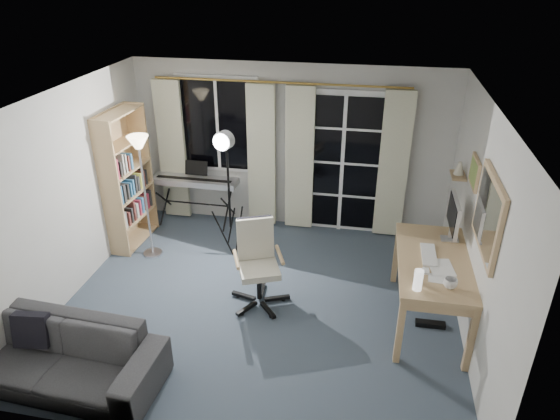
% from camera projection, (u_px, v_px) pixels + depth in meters
% --- Properties ---
extents(floor, '(4.50, 4.00, 0.02)m').
position_uv_depth(floor, '(261.00, 302.00, 5.91)').
color(floor, '#384352').
rests_on(floor, ground).
extents(window, '(1.20, 0.08, 1.40)m').
position_uv_depth(window, '(218.00, 124.00, 7.13)').
color(window, white).
rests_on(window, floor).
extents(french_door, '(1.32, 0.09, 2.11)m').
position_uv_depth(french_door, '(342.00, 164.00, 7.04)').
color(french_door, white).
rests_on(french_door, floor).
extents(curtains, '(3.60, 0.07, 2.13)m').
position_uv_depth(curtains, '(280.00, 158.00, 7.08)').
color(curtains, gold).
rests_on(curtains, floor).
extents(bookshelf, '(0.35, 0.90, 1.90)m').
position_uv_depth(bookshelf, '(124.00, 183.00, 6.77)').
color(bookshelf, tan).
rests_on(bookshelf, floor).
extents(torchiere_lamp, '(0.29, 0.29, 1.69)m').
position_uv_depth(torchiere_lamp, '(141.00, 161.00, 6.23)').
color(torchiere_lamp, '#B2B2B7').
rests_on(torchiere_lamp, floor).
extents(keyboard_piano, '(1.27, 0.62, 0.92)m').
position_uv_depth(keyboard_piano, '(195.00, 182.00, 7.31)').
color(keyboard_piano, black).
rests_on(keyboard_piano, floor).
extents(studio_light, '(0.38, 0.38, 1.79)m').
position_uv_depth(studio_light, '(225.00, 156.00, 6.19)').
color(studio_light, black).
rests_on(studio_light, floor).
extents(office_chair, '(0.70, 0.68, 1.01)m').
position_uv_depth(office_chair, '(257.00, 255.00, 5.71)').
color(office_chair, black).
rests_on(office_chair, floor).
extents(desk, '(0.76, 1.51, 0.81)m').
position_uv_depth(desk, '(433.00, 267.00, 5.29)').
color(desk, '#A88656').
rests_on(desk, floor).
extents(monitor, '(0.19, 0.58, 0.50)m').
position_uv_depth(monitor, '(453.00, 216.00, 5.46)').
color(monitor, silver).
rests_on(monitor, desk).
extents(desk_clutter, '(0.47, 0.91, 1.02)m').
position_uv_depth(desk_clutter, '(427.00, 285.00, 5.12)').
color(desk_clutter, white).
rests_on(desk_clutter, desk).
extents(mug, '(0.13, 0.11, 0.13)m').
position_uv_depth(mug, '(451.00, 282.00, 4.76)').
color(mug, silver).
rests_on(mug, desk).
extents(wall_mirror, '(0.04, 0.94, 0.74)m').
position_uv_depth(wall_mirror, '(488.00, 215.00, 4.53)').
color(wall_mirror, tan).
rests_on(wall_mirror, floor).
extents(framed_print, '(0.03, 0.42, 0.32)m').
position_uv_depth(framed_print, '(475.00, 172.00, 5.29)').
color(framed_print, tan).
rests_on(framed_print, floor).
extents(wall_shelf, '(0.16, 0.30, 0.18)m').
position_uv_depth(wall_shelf, '(459.00, 171.00, 5.83)').
color(wall_shelf, tan).
rests_on(wall_shelf, floor).
extents(sofa, '(2.04, 0.69, 0.79)m').
position_uv_depth(sofa, '(53.00, 347.00, 4.65)').
color(sofa, '#2A292C').
rests_on(sofa, floor).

